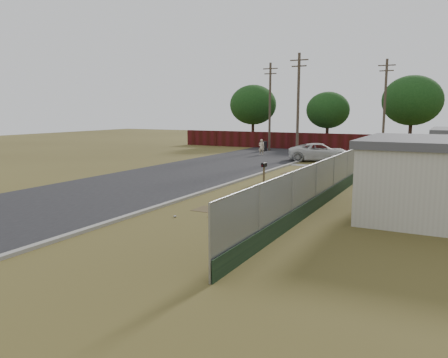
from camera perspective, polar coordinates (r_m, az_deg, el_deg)
The scene contains 12 objects.
ground at distance 22.60m, azimuth 6.34°, elevation -1.71°, with size 120.00×120.00×0.00m, color brown.
street at distance 32.61m, azimuth 0.44°, elevation 1.63°, with size 15.10×60.00×0.12m.
chainlink_fence at distance 22.53m, azimuth 14.74°, elevation 0.07°, with size 0.10×27.06×2.02m.
privacy_fence at distance 47.93m, azimuth 10.62°, elevation 4.87°, with size 30.00×0.12×1.80m, color #420E10.
utility_poles at distance 43.00m, azimuth 12.04°, elevation 9.44°, with size 12.60×8.24×9.00m.
horizon_trees at distance 44.85m, azimuth 18.68°, elevation 9.06°, with size 33.32×31.94×7.78m.
fire_hydrant at distance 15.28m, azimuth 4.14°, elevation -5.46°, with size 0.35×0.36×0.76m.
mailbox at distance 25.61m, azimuth 5.24°, elevation 1.64°, with size 0.19×0.50×1.16m.
pickup_truck at distance 37.14m, azimuth 12.55°, elevation 3.44°, with size 2.46×5.35×1.49m, color silver.
pedestrian at distance 41.31m, azimuth 4.92°, elevation 4.16°, with size 0.55×0.36×1.51m, color beige.
trash_bin at distance 45.47m, azimuth 5.17°, elevation 4.29°, with size 0.68×0.73×1.01m.
scattered_litter at distance 20.66m, azimuth 3.98°, elevation -2.57°, with size 2.85×12.13×0.07m.
Camera 1 is at (8.05, -20.70, 4.14)m, focal length 35.00 mm.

